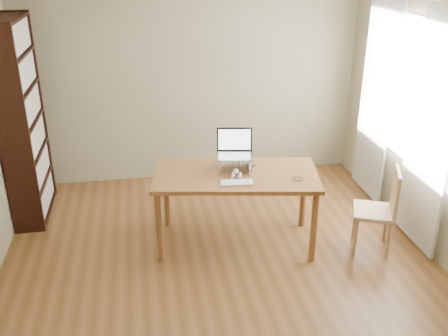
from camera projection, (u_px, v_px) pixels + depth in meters
room at (229, 140)px, 3.90m from camera, size 4.04×4.54×2.64m
bookshelf at (23, 122)px, 5.10m from camera, size 0.30×0.90×2.10m
curtains at (401, 113)px, 4.96m from camera, size 0.03×1.90×2.25m
desk at (236, 182)px, 4.70m from camera, size 1.64×1.01×0.75m
laptop_stand at (235, 162)px, 4.70m from camera, size 0.32×0.25×0.13m
laptop at (233, 149)px, 4.71m from camera, size 0.37×0.33×0.24m
keyboard at (237, 183)px, 4.45m from camera, size 0.32×0.16×0.02m
coaster at (298, 179)px, 4.55m from camera, size 0.11×0.11×0.01m
cat at (237, 162)px, 4.74m from camera, size 0.25×0.48×0.15m
chair at (381, 206)px, 4.70m from camera, size 0.49×0.48×0.84m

